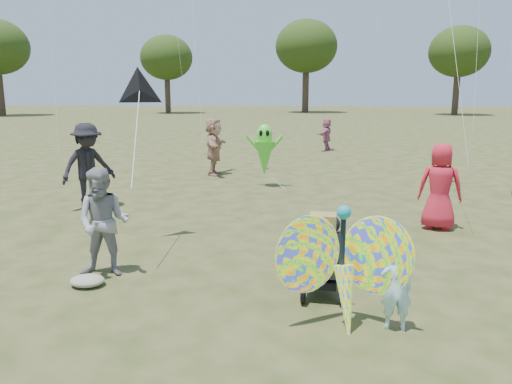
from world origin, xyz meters
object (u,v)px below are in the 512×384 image
crowd_d (214,146)px  crowd_b (88,166)px  adult_man (103,223)px  crowd_j (326,134)px  child_girl (396,288)px  jogging_stroller (322,247)px  alien_kite (265,152)px  butterfly_kite (344,270)px  crowd_a (440,186)px

crowd_d → crowd_b: bearing=156.8°
adult_man → crowd_d: bearing=86.5°
crowd_j → child_girl: bearing=21.8°
jogging_stroller → alien_kite: alien_kite is taller
child_girl → butterfly_kite: size_ratio=0.56×
crowd_d → crowd_j: (3.99, 6.77, -0.19)m
child_girl → crowd_b: bearing=-43.8°
crowd_d → crowd_j: bearing=-28.9°
child_girl → jogging_stroller: 1.29m
alien_kite → crowd_d: bearing=132.2°
jogging_stroller → alien_kite: 7.45m
jogging_stroller → crowd_d: bearing=114.0°
crowd_b → jogging_stroller: size_ratio=1.77×
crowd_b → butterfly_kite: 7.61m
crowd_b → alien_kite: (3.86, 2.81, 0.00)m
crowd_b → butterfly_kite: size_ratio=1.11×
crowd_j → butterfly_kite: bearing=19.8°
crowd_j → butterfly_kite: size_ratio=0.83×
child_girl → butterfly_kite: bearing=-1.2°
child_girl → crowd_d: size_ratio=0.54×
jogging_stroller → crowd_j: bearing=92.8°
crowd_j → alien_kite: 8.94m
adult_man → jogging_stroller: adult_man is taller
crowd_d → jogging_stroller: size_ratio=1.66×
crowd_b → alien_kite: size_ratio=1.11×
child_girl → crowd_a: (1.68, 4.29, 0.35)m
adult_man → butterfly_kite: (3.27, -1.40, -0.10)m
crowd_a → crowd_d: bearing=-31.5°
crowd_a → crowd_j: 12.80m
crowd_d → jogging_stroller: (2.84, -9.22, -0.29)m
crowd_b → adult_man: bearing=-112.6°
child_girl → crowd_d: bearing=-70.4°
crowd_a → alien_kite: 5.45m
jogging_stroller → butterfly_kite: (0.18, -1.01, 0.07)m
child_girl → crowd_j: 17.02m
child_girl → crowd_j: crowd_j is taller
jogging_stroller → alien_kite: (-1.15, 7.35, 0.36)m
butterfly_kite → child_girl: bearing=-1.4°
crowd_b → crowd_j: 13.00m
adult_man → crowd_b: bearing=112.9°
butterfly_kite → crowd_d: bearing=106.5°
child_girl → butterfly_kite: 0.62m
jogging_stroller → butterfly_kite: butterfly_kite is taller
crowd_d → jogging_stroller: bearing=-161.3°
jogging_stroller → crowd_b: bearing=144.6°
crowd_d → alien_kite: size_ratio=1.04×
child_girl → jogging_stroller: jogging_stroller is taller
crowd_b → crowd_j: crowd_b is taller
crowd_a → butterfly_kite: (-2.26, -4.27, -0.15)m
crowd_b → jogging_stroller: bearing=-89.7°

